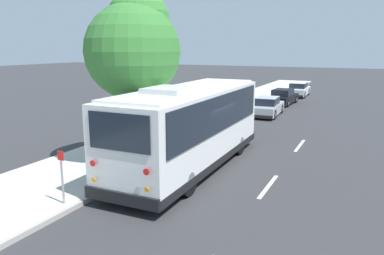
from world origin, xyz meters
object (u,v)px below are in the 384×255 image
(shuttle_bus, at_px, (190,124))
(sign_post_near, at_px, (62,177))
(parked_sedan_silver, at_px, (267,107))
(parked_sedan_black, at_px, (283,97))
(sign_post_far, at_px, (96,165))
(parked_sedan_white, at_px, (298,90))
(street_tree, at_px, (134,45))

(shuttle_bus, bearing_deg, sign_post_near, 160.24)
(parked_sedan_silver, height_order, parked_sedan_black, parked_sedan_silver)
(shuttle_bus, bearing_deg, sign_post_far, 153.01)
(shuttle_bus, relative_size, sign_post_near, 5.86)
(sign_post_far, bearing_deg, parked_sedan_white, -3.09)
(street_tree, relative_size, sign_post_far, 4.78)
(parked_sedan_silver, xyz_separation_m, parked_sedan_white, (11.57, -0.09, 0.02))
(parked_sedan_white, xyz_separation_m, sign_post_far, (-27.78, 1.50, 0.26))
(parked_sedan_white, height_order, sign_post_far, sign_post_far)
(street_tree, bearing_deg, sign_post_near, -173.61)
(parked_sedan_black, xyz_separation_m, sign_post_far, (-21.91, 1.29, 0.30))
(parked_sedan_black, relative_size, parked_sedan_white, 1.00)
(sign_post_near, bearing_deg, street_tree, 6.39)
(parked_sedan_silver, distance_m, sign_post_far, 16.28)
(street_tree, xyz_separation_m, sign_post_near, (-4.61, -0.52, -3.73))
(parked_sedan_black, xyz_separation_m, street_tree, (-18.79, 1.81, 4.12))
(parked_sedan_white, bearing_deg, street_tree, 174.50)
(sign_post_far, bearing_deg, parked_sedan_silver, -4.99)
(shuttle_bus, distance_m, sign_post_far, 3.98)
(street_tree, xyz_separation_m, sign_post_far, (-3.12, -0.52, -3.82))
(parked_sedan_white, xyz_separation_m, street_tree, (-24.66, 2.02, 4.09))
(parked_sedan_black, height_order, sign_post_far, sign_post_far)
(shuttle_bus, distance_m, street_tree, 3.69)
(parked_sedan_silver, bearing_deg, shuttle_bus, 178.69)
(parked_sedan_white, bearing_deg, sign_post_far, 176.08)
(parked_sedan_silver, distance_m, parked_sedan_white, 11.57)
(shuttle_bus, xyz_separation_m, parked_sedan_black, (18.44, 0.43, -1.20))
(shuttle_bus, distance_m, parked_sedan_silver, 12.80)
(parked_sedan_black, bearing_deg, street_tree, 177.38)
(parked_sedan_silver, bearing_deg, parked_sedan_black, -1.42)
(sign_post_near, height_order, sign_post_far, sign_post_near)
(shuttle_bus, xyz_separation_m, parked_sedan_white, (24.31, 0.22, -1.17))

